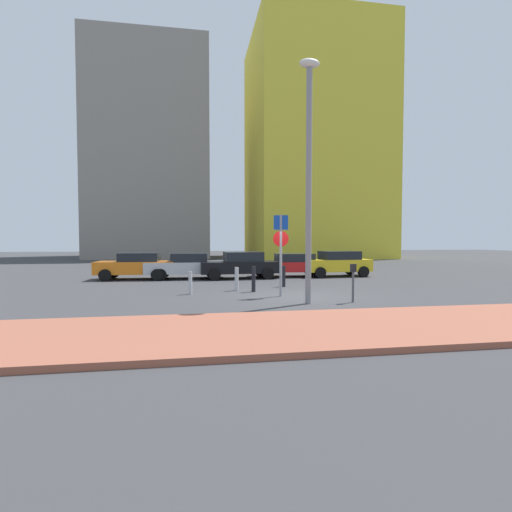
# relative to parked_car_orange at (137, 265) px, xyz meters

# --- Properties ---
(ground_plane) EXTENTS (120.00, 120.00, 0.00)m
(ground_plane) POSITION_rel_parked_car_orange_xyz_m (6.88, -7.42, -0.77)
(ground_plane) COLOR #38383A
(sidewalk_brick) EXTENTS (40.00, 3.87, 0.14)m
(sidewalk_brick) POSITION_rel_parked_car_orange_xyz_m (6.88, -12.90, -0.70)
(sidewalk_brick) COLOR #93513D
(sidewalk_brick) RESTS_ON ground
(parked_car_orange) EXTENTS (4.25, 2.09, 1.46)m
(parked_car_orange) POSITION_rel_parked_car_orange_xyz_m (0.00, 0.00, 0.00)
(parked_car_orange) COLOR orange
(parked_car_orange) RESTS_ON ground
(parked_car_silver) EXTENTS (4.51, 2.06, 1.43)m
(parked_car_silver) POSITION_rel_parked_car_orange_xyz_m (2.72, -0.09, -0.03)
(parked_car_silver) COLOR #B7BABF
(parked_car_silver) RESTS_ON ground
(parked_car_black) EXTENTS (4.43, 2.16, 1.50)m
(parked_car_black) POSITION_rel_parked_car_orange_xyz_m (5.66, -0.47, 0.00)
(parked_car_black) COLOR black
(parked_car_black) RESTS_ON ground
(parked_car_red) EXTENTS (4.47, 2.22, 1.37)m
(parked_car_red) POSITION_rel_parked_car_orange_xyz_m (8.83, 0.09, -0.04)
(parked_car_red) COLOR red
(parked_car_red) RESTS_ON ground
(parked_car_yellow) EXTENTS (4.04, 2.10, 1.51)m
(parked_car_yellow) POSITION_rel_parked_car_orange_xyz_m (11.52, -0.21, 0.02)
(parked_car_yellow) COLOR gold
(parked_car_yellow) RESTS_ON ground
(parking_sign_post) EXTENTS (0.59, 0.17, 3.15)m
(parking_sign_post) POSITION_rel_parked_car_orange_xyz_m (6.40, -7.34, 1.21)
(parking_sign_post) COLOR gray
(parking_sign_post) RESTS_ON ground
(parking_meter) EXTENTS (0.18, 0.14, 1.34)m
(parking_meter) POSITION_rel_parked_car_orange_xyz_m (8.56, -9.14, 0.10)
(parking_meter) COLOR #4C4C51
(parking_meter) RESTS_ON ground
(street_lamp) EXTENTS (0.70, 0.36, 8.18)m
(street_lamp) POSITION_rel_parked_car_orange_xyz_m (6.94, -9.13, 3.96)
(street_lamp) COLOR gray
(street_lamp) RESTS_ON ground
(traffic_bollard_near) EXTENTS (0.15, 0.15, 0.97)m
(traffic_bollard_near) POSITION_rel_parked_car_orange_xyz_m (7.22, -4.52, -0.28)
(traffic_bollard_near) COLOR black
(traffic_bollard_near) RESTS_ON ground
(traffic_bollard_mid) EXTENTS (0.15, 0.15, 0.92)m
(traffic_bollard_mid) POSITION_rel_parked_car_orange_xyz_m (2.96, -6.23, -0.31)
(traffic_bollard_mid) COLOR #B7B7BC
(traffic_bollard_mid) RESTS_ON ground
(traffic_bollard_far) EXTENTS (0.16, 0.16, 1.01)m
(traffic_bollard_far) POSITION_rel_parked_car_orange_xyz_m (4.91, -5.46, -0.27)
(traffic_bollard_far) COLOR #B7B7BC
(traffic_bollard_far) RESTS_ON ground
(traffic_bollard_edge) EXTENTS (0.17, 0.17, 1.08)m
(traffic_bollard_edge) POSITION_rel_parked_car_orange_xyz_m (5.57, -5.94, -0.23)
(traffic_bollard_edge) COLOR black
(traffic_bollard_edge) RESTS_ON ground
(building_colorful_midrise) EXTENTS (15.69, 15.12, 27.71)m
(building_colorful_midrise) POSITION_rel_parked_car_orange_xyz_m (18.22, 24.75, 13.08)
(building_colorful_midrise) COLOR gold
(building_colorful_midrise) RESTS_ON ground
(building_under_construction) EXTENTS (13.91, 14.23, 25.25)m
(building_under_construction) POSITION_rel_parked_car_orange_xyz_m (-2.05, 28.18, 11.86)
(building_under_construction) COLOR gray
(building_under_construction) RESTS_ON ground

